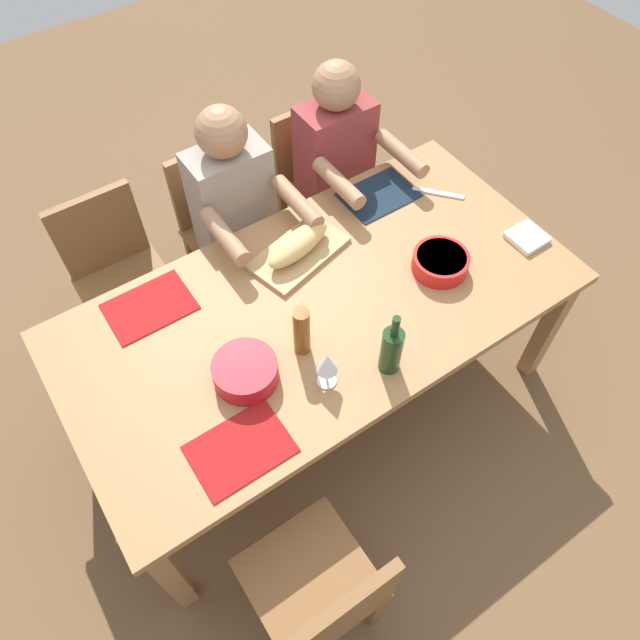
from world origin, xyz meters
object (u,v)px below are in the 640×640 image
(wine_bottle, at_px, (391,349))
(napkin_stack, at_px, (527,237))
(diner_near_center, at_px, (238,212))
(wine_glass, at_px, (327,364))
(dining_table, at_px, (320,314))
(chair_far_right, at_px, (323,598))
(serving_bowl_salad, at_px, (441,262))
(chair_near_right, at_px, (118,271))
(chair_near_center, at_px, (224,222))
(beer_bottle, at_px, (302,331))
(chair_near_left, at_px, (318,179))
(cutting_board, at_px, (299,253))
(serving_bowl_fruit, at_px, (245,371))
(diner_near_left, at_px, (340,166))
(bread_loaf, at_px, (298,244))

(wine_bottle, xyz_separation_m, napkin_stack, (-0.85, -0.16, -0.10))
(diner_near_center, relative_size, wine_glass, 7.23)
(wine_bottle, height_order, wine_glass, wine_bottle)
(dining_table, height_order, napkin_stack, napkin_stack)
(chair_far_right, xyz_separation_m, wine_glass, (-0.38, -0.53, 0.37))
(chair_far_right, relative_size, serving_bowl_salad, 3.81)
(chair_near_right, xyz_separation_m, chair_near_center, (-0.55, 0.00, 0.00))
(chair_near_right, distance_m, beer_bottle, 1.10)
(chair_near_left, relative_size, cutting_board, 2.12)
(chair_near_right, relative_size, wine_glass, 5.12)
(dining_table, distance_m, serving_bowl_salad, 0.52)
(chair_near_left, height_order, wine_glass, wine_glass)
(serving_bowl_fruit, bearing_deg, wine_glass, 143.21)
(dining_table, xyz_separation_m, diner_near_left, (-0.55, -0.65, 0.03))
(serving_bowl_fruit, xyz_separation_m, cutting_board, (-0.47, -0.38, -0.04))
(dining_table, bearing_deg, chair_near_right, -56.54)
(napkin_stack, bearing_deg, cutting_board, -28.96)
(dining_table, height_order, wine_glass, wine_glass)
(diner_near_left, relative_size, wine_bottle, 4.14)
(serving_bowl_fruit, distance_m, wine_bottle, 0.51)
(serving_bowl_fruit, xyz_separation_m, beer_bottle, (-0.23, 0.01, 0.06))
(napkin_stack, bearing_deg, diner_near_left, -67.79)
(diner_near_center, distance_m, beer_bottle, 0.81)
(diner_near_center, bearing_deg, beer_bottle, 77.83)
(wine_glass, bearing_deg, serving_bowl_salad, -165.30)
(chair_near_right, bearing_deg, wine_glass, 108.48)
(serving_bowl_fruit, bearing_deg, diner_near_left, -140.72)
(dining_table, distance_m, serving_bowl_fruit, 0.44)
(chair_near_left, bearing_deg, dining_table, 56.54)
(diner_near_left, xyz_separation_m, bread_loaf, (0.48, 0.39, 0.11))
(diner_near_center, height_order, beer_bottle, diner_near_center)
(wine_bottle, height_order, beer_bottle, wine_bottle)
(wine_bottle, distance_m, wine_glass, 0.23)
(dining_table, xyz_separation_m, serving_bowl_salad, (-0.49, 0.12, 0.12))
(dining_table, relative_size, diner_near_left, 1.66)
(cutting_board, height_order, napkin_stack, napkin_stack)
(dining_table, relative_size, serving_bowl_fruit, 8.70)
(dining_table, relative_size, bread_loaf, 6.24)
(diner_near_center, height_order, wine_bottle, diner_near_center)
(chair_near_left, relative_size, chair_near_right, 1.00)
(chair_near_left, relative_size, serving_bowl_fruit, 3.71)
(wine_glass, bearing_deg, serving_bowl_fruit, -36.79)
(dining_table, height_order, diner_near_center, diner_near_center)
(diner_near_left, height_order, chair_near_center, diner_near_left)
(chair_far_right, distance_m, wine_glass, 0.75)
(chair_near_center, bearing_deg, wine_bottle, 92.16)
(serving_bowl_fruit, bearing_deg, dining_table, -162.22)
(napkin_stack, bearing_deg, bread_loaf, -28.96)
(diner_near_left, bearing_deg, napkin_stack, 112.21)
(wine_bottle, bearing_deg, dining_table, -83.00)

